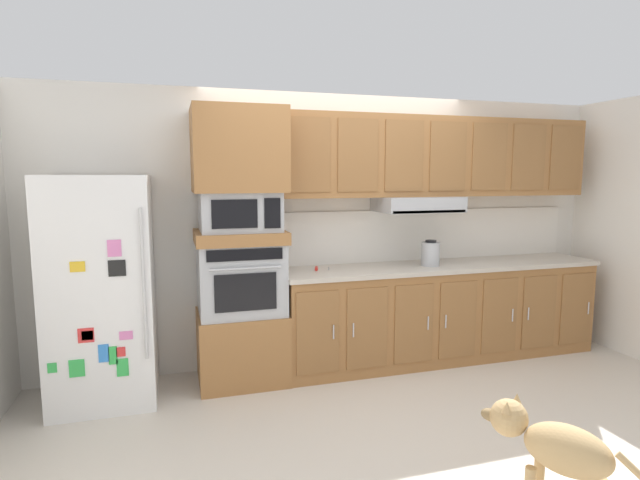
% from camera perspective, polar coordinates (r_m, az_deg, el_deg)
% --- Properties ---
extents(ground_plane, '(9.60, 9.60, 0.00)m').
position_cam_1_polar(ground_plane, '(4.10, 6.84, -18.03)').
color(ground_plane, beige).
extents(back_kitchen_wall, '(6.20, 0.12, 2.50)m').
position_cam_1_polar(back_kitchen_wall, '(4.76, 1.79, 1.31)').
color(back_kitchen_wall, silver).
rests_on(back_kitchen_wall, ground).
extents(refrigerator, '(0.76, 0.73, 1.76)m').
position_cam_1_polar(refrigerator, '(4.20, -23.77, -5.27)').
color(refrigerator, white).
rests_on(refrigerator, ground).
extents(oven_base_cabinet, '(0.74, 0.62, 0.60)m').
position_cam_1_polar(oven_base_cabinet, '(4.42, -8.92, -11.92)').
color(oven_base_cabinet, '#996638').
rests_on(oven_base_cabinet, ground).
extents(built_in_oven, '(0.70, 0.62, 0.60)m').
position_cam_1_polar(built_in_oven, '(4.26, -9.08, -4.28)').
color(built_in_oven, '#A8AAAF').
rests_on(built_in_oven, oven_base_cabinet).
extents(appliance_mid_shelf, '(0.74, 0.62, 0.10)m').
position_cam_1_polar(appliance_mid_shelf, '(4.20, -9.18, 0.40)').
color(appliance_mid_shelf, '#996638').
rests_on(appliance_mid_shelf, built_in_oven).
extents(microwave, '(0.64, 0.54, 0.32)m').
position_cam_1_polar(microwave, '(4.18, -9.23, 3.26)').
color(microwave, '#A8AAAF').
rests_on(microwave, appliance_mid_shelf).
extents(appliance_upper_cabinet, '(0.74, 0.62, 0.68)m').
position_cam_1_polar(appliance_upper_cabinet, '(4.18, -9.38, 10.12)').
color(appliance_upper_cabinet, '#996638').
rests_on(appliance_upper_cabinet, microwave).
extents(lower_cabinet_run, '(3.09, 0.63, 0.88)m').
position_cam_1_polar(lower_cabinet_run, '(4.98, 13.68, -8.13)').
color(lower_cabinet_run, '#996638').
rests_on(lower_cabinet_run, ground).
extents(countertop_slab, '(3.13, 0.64, 0.04)m').
position_cam_1_polar(countertop_slab, '(4.88, 13.82, -2.91)').
color(countertop_slab, '#BCB2A3').
rests_on(countertop_slab, lower_cabinet_run).
extents(backsplash_panel, '(3.13, 0.02, 0.50)m').
position_cam_1_polar(backsplash_panel, '(5.09, 12.28, 0.63)').
color(backsplash_panel, silver).
rests_on(backsplash_panel, countertop_slab).
extents(upper_cabinet_with_hood, '(3.09, 0.48, 0.88)m').
position_cam_1_polar(upper_cabinet_with_hood, '(4.90, 13.31, 8.94)').
color(upper_cabinet_with_hood, '#996638').
rests_on(upper_cabinet_with_hood, backsplash_panel).
extents(screwdriver, '(0.15, 0.14, 0.03)m').
position_cam_1_polar(screwdriver, '(4.43, -0.29, -3.28)').
color(screwdriver, red).
rests_on(screwdriver, countertop_slab).
extents(electric_kettle, '(0.17, 0.17, 0.24)m').
position_cam_1_polar(electric_kettle, '(4.74, 12.56, -1.53)').
color(electric_kettle, '#A8AAAF').
rests_on(electric_kettle, countertop_slab).
extents(dog, '(0.49, 0.72, 0.56)m').
position_cam_1_polar(dog, '(3.03, 25.16, -20.56)').
color(dog, tan).
rests_on(dog, ground).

